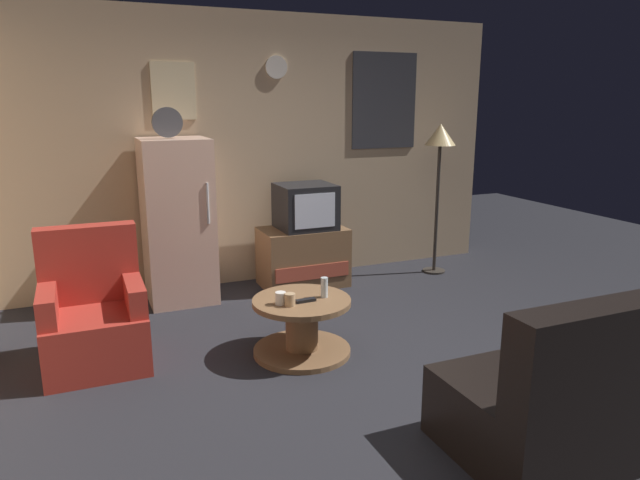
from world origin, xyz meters
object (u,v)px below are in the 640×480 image
object	(u,v)px
mug_ceramic_white	(281,298)
armchair	(94,317)
standing_lamp	(440,146)
tv_stand	(303,257)
fridge	(178,221)
mug_ceramic_tan	(290,300)
couch	(605,389)
coffee_table	(302,326)
wine_glass	(324,287)
crt_tv	(305,206)
remote_control	(306,300)

from	to	relation	value
mug_ceramic_white	armchair	xyz separation A→B (m)	(-1.23, 0.48, -0.13)
standing_lamp	tv_stand	bearing A→B (deg)	174.97
fridge	tv_stand	xyz separation A→B (m)	(1.21, -0.04, -0.46)
mug_ceramic_tan	couch	size ratio (longest dim) A/B	0.05
standing_lamp	coffee_table	size ratio (longest dim) A/B	2.21
wine_glass	mug_ceramic_tan	bearing A→B (deg)	-165.89
coffee_table	wine_glass	world-z (taller)	wine_glass
wine_glass	couch	distance (m)	1.92
tv_stand	wine_glass	xyz separation A→B (m)	(-0.43, -1.54, 0.21)
coffee_table	tv_stand	bearing A→B (deg)	68.40
couch	wine_glass	bearing A→B (deg)	119.36
tv_stand	mug_ceramic_tan	xyz separation A→B (m)	(-0.73, -1.61, 0.18)
fridge	mug_ceramic_white	size ratio (longest dim) A/B	19.67
mug_ceramic_white	crt_tv	bearing A→B (deg)	62.68
fridge	wine_glass	world-z (taller)	fridge
fridge	standing_lamp	size ratio (longest dim) A/B	1.11
mug_ceramic_white	remote_control	size ratio (longest dim) A/B	0.60
fridge	wine_glass	bearing A→B (deg)	-63.84
fridge	tv_stand	size ratio (longest dim) A/B	2.11
coffee_table	standing_lamp	bearing A→B (deg)	33.60
coffee_table	couch	xyz separation A→B (m)	(1.10, -1.69, 0.10)
standing_lamp	mug_ceramic_tan	xyz separation A→B (m)	(-2.21, -1.48, -0.89)
crt_tv	armchair	xyz separation A→B (m)	(-2.03, -1.08, -0.47)
coffee_table	armchair	distance (m)	1.48
standing_lamp	couch	world-z (taller)	standing_lamp
coffee_table	mug_ceramic_white	bearing A→B (deg)	-165.61
crt_tv	mug_ceramic_tan	world-z (taller)	crt_tv
fridge	couch	distance (m)	3.70
fridge	wine_glass	xyz separation A→B (m)	(0.78, -1.58, -0.26)
remote_control	standing_lamp	bearing A→B (deg)	32.78
wine_glass	standing_lamp	bearing A→B (deg)	36.36
fridge	coffee_table	bearing A→B (deg)	-68.64
fridge	standing_lamp	distance (m)	2.77
tv_stand	armchair	bearing A→B (deg)	-151.72
remote_control	mug_ceramic_white	bearing A→B (deg)	170.61
coffee_table	mug_ceramic_white	distance (m)	0.31
fridge	remote_control	bearing A→B (deg)	-69.32
wine_glass	coffee_table	bearing A→B (deg)	171.38
mug_ceramic_tan	tv_stand	bearing A→B (deg)	65.79
fridge	wine_glass	size ratio (longest dim) A/B	11.80
armchair	couch	distance (m)	3.29
tv_stand	remote_control	bearing A→B (deg)	-110.61
mug_ceramic_tan	armchair	bearing A→B (deg)	157.20
mug_ceramic_white	wine_glass	bearing A→B (deg)	3.26
mug_ceramic_white	couch	bearing A→B (deg)	-52.09
coffee_table	mug_ceramic_white	size ratio (longest dim) A/B	8.00
standing_lamp	remote_control	bearing A→B (deg)	-145.07
tv_stand	coffee_table	size ratio (longest dim) A/B	1.17
mug_ceramic_tan	remote_control	size ratio (longest dim) A/B	0.60
standing_lamp	mug_ceramic_tan	bearing A→B (deg)	-146.12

